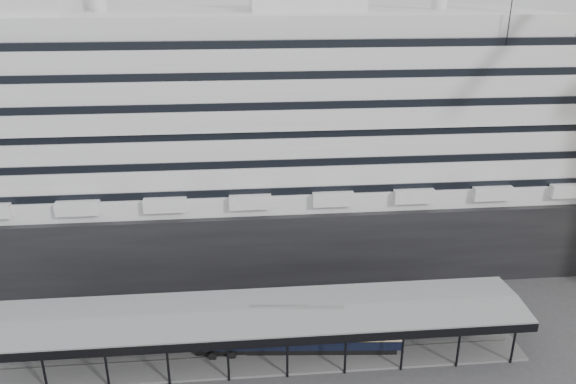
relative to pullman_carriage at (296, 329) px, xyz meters
name	(u,v)px	position (x,y,z in m)	size (l,w,h in m)	color
cruise_ship	(246,120)	(-4.16, 27.00, 15.72)	(130.00, 30.00, 43.90)	black
platform_canopy	(256,334)	(-4.20, 0.00, -0.27)	(56.00, 9.18, 5.30)	slate
pullman_carriage	(296,329)	(0.00, 0.00, 0.00)	(22.18, 4.68, 21.62)	black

